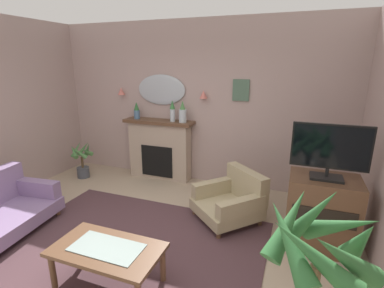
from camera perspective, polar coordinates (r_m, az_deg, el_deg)
name	(u,v)px	position (r m, az deg, el deg)	size (l,w,h in m)	color
floor	(120,263)	(3.71, -14.10, -22.00)	(6.42, 6.10, 0.10)	tan
wall_back	(196,104)	(5.31, 0.81, 8.02)	(6.42, 0.10, 2.94)	#B29993
patterned_rug	(129,249)	(3.81, -12.37, -19.71)	(3.20, 2.40, 0.01)	#4C3338
fireplace	(160,150)	(5.57, -6.46, -1.18)	(1.36, 0.36, 1.16)	tan
mantel_vase_centre	(137,111)	(5.59, -10.98, 6.54)	(0.11, 0.11, 0.33)	#4C7093
mantel_vase_left	(172,110)	(5.24, -3.93, 6.72)	(0.10, 0.10, 0.39)	silver
mantel_vase_right	(183,113)	(5.16, -1.88, 6.21)	(0.14, 0.14, 0.39)	silver
wall_mirror	(161,90)	(5.47, -6.16, 10.71)	(0.96, 0.06, 0.56)	#B2BCC6
wall_sconce_left	(121,91)	(5.87, -13.94, 10.20)	(0.14, 0.14, 0.14)	#D17066
wall_sconce_right	(203,94)	(5.11, 2.29, 9.85)	(0.14, 0.14, 0.14)	#D17066
framed_picture	(241,90)	(4.99, 9.74, 10.53)	(0.28, 0.03, 0.36)	#4C6B56
coffee_table	(107,253)	(3.16, -16.56, -20.05)	(1.10, 0.60, 0.45)	brown
armchair_beside_couch	(232,199)	(4.23, 8.01, -10.86)	(1.14, 1.15, 0.71)	tan
tv_cabinet	(321,212)	(3.90, 24.37, -12.29)	(0.80, 0.57, 0.90)	brown
tv_flatscreen	(330,150)	(3.60, 25.83, -1.15)	(0.84, 0.24, 0.65)	black
potted_plant_tall_palm	(314,276)	(2.47, 23.25, -22.98)	(0.87, 0.87, 1.32)	silver
potted_plant_small_fern	(82,160)	(6.02, -21.09, -2.96)	(0.45, 0.46, 0.72)	#474C56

